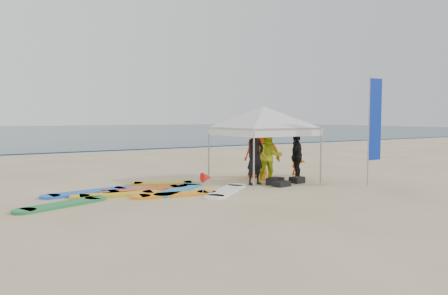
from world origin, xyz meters
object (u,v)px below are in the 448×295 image
Objects in this scene: person_orange_b at (257,150)px; person_yellow at (270,157)px; marker_pennant at (207,177)px; person_seated at (296,162)px; person_orange_a at (265,153)px; person_black_b at (297,157)px; person_black_a at (255,156)px; surfboard_spread at (146,192)px; canopy_tent at (263,107)px; feather_flag at (374,121)px.

person_yellow is at bearing 67.27° from person_orange_b.
person_yellow is 2.73× the size of marker_pennant.
person_seated is at bearing 47.48° from person_yellow.
person_orange_a is 1.19× the size of person_black_b.
person_black_a is at bearing 49.33° from person_orange_b.
person_black_b is 2.49× the size of marker_pennant.
marker_pennant reaches higher than surfboard_spread.
person_orange_b is 0.51× the size of canopy_tent.
marker_pennant is (-4.79, -1.83, -0.00)m from person_seated.
person_black_a is at bearing -159.18° from person_yellow.
person_yellow is at bearing -24.56° from person_black_b.
canopy_tent reaches higher than person_orange_a.
person_orange_b is at bearing -89.74° from person_black_b.
person_seated is 6.14m from surfboard_spread.
person_black_a is at bearing 37.92° from person_orange_a.
person_yellow is 1.27m from person_black_b.
person_orange_b is 3.02× the size of marker_pennant.
surfboard_spread is (-4.23, -0.17, -2.45)m from canopy_tent.
person_yellow is (0.58, -0.00, -0.04)m from person_black_a.
person_seated is at bearing 13.41° from person_black_a.
person_yellow is 0.27× the size of surfboard_spread.
person_black_b is (0.99, -0.46, -0.15)m from person_orange_a.
person_black_a is 1.79m from canopy_tent.
surfboard_spread is (-3.53, 0.34, -0.87)m from person_black_a.
surfboard_spread is (-4.38, -0.25, -0.91)m from person_orange_a.
canopy_tent is at bearing 63.20° from person_orange_b.
person_orange_b is at bearing 122.09° from feather_flag.
canopy_tent is (0.12, 0.51, 1.61)m from person_yellow.
person_orange_a reaches higher than person_seated.
marker_pennant is at bearing -155.24° from canopy_tent.
person_orange_a is 1.90× the size of person_seated.
surfboard_spread is at bearing 10.16° from person_orange_b.
person_yellow reaches higher than surfboard_spread.
canopy_tent is (-0.16, -0.07, 1.54)m from person_orange_a.
canopy_tent reaches higher than person_black_a.
person_black_b is at bearing -3.67° from person_black_a.
canopy_tent is 0.60× the size of surfboard_spread.
feather_flag is at bearing -16.09° from person_yellow.
person_black_b reaches higher than surfboard_spread.
surfboard_spread is at bearing -163.84° from person_yellow.
person_black_b is at bearing -2.22° from surfboard_spread.
person_orange_a reaches higher than person_yellow.
person_black_a is 0.48× the size of canopy_tent.
feather_flag is 7.38m from surfboard_spread.
person_seated is at bearing 20.87° from marker_pennant.
person_yellow is at bearing -7.82° from person_black_a.
canopy_tent reaches higher than marker_pennant.
canopy_tent reaches higher than person_seated.
person_seated is (0.72, 0.86, -0.29)m from person_black_b.
person_black_a is 0.53× the size of feather_flag.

